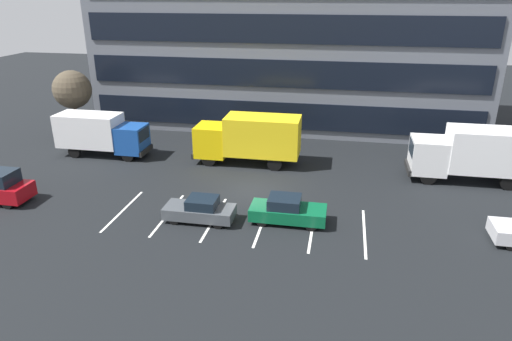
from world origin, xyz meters
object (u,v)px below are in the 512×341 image
(box_truck_white, at_px, (474,152))
(bare_tree, at_px, (72,90))
(sedan_charcoal, at_px, (200,210))
(sedan_forest, at_px, (287,210))
(box_truck_yellow_all, at_px, (249,137))
(box_truck_blue, at_px, (101,133))

(box_truck_white, distance_m, bare_tree, 31.51)
(box_truck_white, height_order, bare_tree, bare_tree)
(sedan_charcoal, relative_size, sedan_forest, 0.93)
(box_truck_yellow_all, distance_m, bare_tree, 16.24)
(sedan_charcoal, distance_m, bare_tree, 19.81)
(box_truck_blue, relative_size, sedan_forest, 1.67)
(box_truck_blue, distance_m, sedan_charcoal, 14.23)
(box_truck_yellow_all, relative_size, box_truck_white, 0.99)
(box_truck_yellow_all, distance_m, sedan_forest, 9.68)
(sedan_charcoal, bearing_deg, box_truck_yellow_all, 84.71)
(bare_tree, bearing_deg, box_truck_white, -6.46)
(sedan_forest, bearing_deg, box_truck_yellow_all, 114.33)
(sedan_charcoal, height_order, bare_tree, bare_tree)
(box_truck_yellow_all, bearing_deg, box_truck_white, -1.94)
(sedan_charcoal, xyz_separation_m, bare_tree, (-14.91, 12.51, 3.68))
(box_truck_white, relative_size, sedan_charcoal, 2.02)
(box_truck_yellow_all, relative_size, sedan_charcoal, 1.99)
(box_truck_white, height_order, sedan_charcoal, box_truck_white)
(box_truck_white, bearing_deg, sedan_charcoal, -151.19)
(box_truck_blue, distance_m, bare_tree, 5.85)
(box_truck_yellow_all, height_order, box_truck_white, box_truck_white)
(box_truck_blue, height_order, sedan_forest, box_truck_blue)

